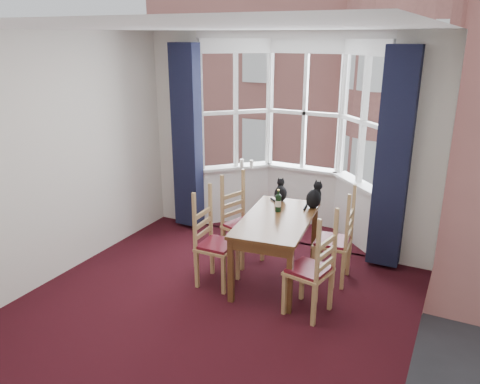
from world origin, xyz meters
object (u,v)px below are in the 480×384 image
Objects in this scene: chair_right_near at (317,274)px; cat_right at (314,197)px; candle_tall at (242,163)px; candle_short at (251,164)px; dining_table at (277,226)px; cat_left at (281,192)px; chair_right_far at (340,244)px; wine_bottle at (278,202)px; chair_left_near at (210,245)px; chair_left_far at (238,224)px.

chair_right_near is 1.18m from cat_right.
candle_tall is 0.15m from candle_short.
candle_tall is at bearing 128.92° from dining_table.
cat_left reaches higher than candle_tall.
dining_table is 1.59× the size of chair_right_far.
cat_left is 0.38m from wine_bottle.
chair_left_far is (0.01, 0.68, 0.00)m from chair_left_near.
cat_left is (0.47, 0.95, 0.41)m from chair_left_near.
chair_right_near is 3.39× the size of wine_bottle.
chair_left_far is at bearing 89.27° from chair_left_near.
chair_left_near is 1.49m from chair_right_far.
wine_bottle reaches higher than chair_right_near.
chair_left_far is 3.14× the size of cat_left.
candle_short reaches higher than chair_left_near.
chair_left_far is 3.39× the size of wine_bottle.
cat_right is 3.02× the size of candle_short.
wine_bottle is (0.57, -0.09, 0.42)m from chair_left_far.
dining_table is 1.59× the size of chair_left_far.
chair_right_near is at bearing -38.29° from dining_table.
chair_left_near is at bearing -74.27° from candle_tall.
candle_short reaches higher than chair_right_far.
chair_left_near is 3.14× the size of cat_left.
chair_left_far is 1.03m from cat_right.
wine_bottle is 1.68m from candle_tall.
dining_table is at bearing -117.00° from cat_right.
wine_bottle is at bearing -48.78° from candle_tall.
dining_table is at bearing -156.47° from chair_right_far.
candle_short is (-0.38, 1.20, 0.45)m from chair_left_far.
candle_tall is (-0.53, 1.17, 0.46)m from chair_left_far.
chair_left_near is 0.93m from wine_bottle.
chair_left_near is 8.24× the size of candle_short.
wine_bottle is 2.33× the size of candle_tall.
dining_table is 0.76m from chair_right_far.
dining_table is 0.79m from chair_left_near.
candle_short is at bearing 101.29° from chair_left_near.
wine_bottle is (-0.72, 0.70, 0.42)m from chair_right_near.
chair_right_far is 3.14× the size of cat_left.
chair_left_near is 1.30m from chair_right_near.
chair_right_near is 1.42m from cat_left.
chair_left_near is at bearing -78.71° from candle_short.
candle_tall reaches higher than candle_short.
cat_left is at bearing -47.76° from candle_short.
chair_right_far is (1.31, 0.01, 0.00)m from chair_left_far.
chair_right_far is (0.02, 0.81, 0.00)m from chair_right_near.
chair_left_near is at bearing -152.28° from chair_right_far.
chair_left_near is 2.73× the size of cat_right.
wine_bottle is (-0.33, -0.33, -0.01)m from cat_right.
cat_right is at bearing -36.84° from candle_short.
chair_left_near is at bearing -148.27° from dining_table.
candle_tall is (-1.17, 1.45, 0.25)m from dining_table.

